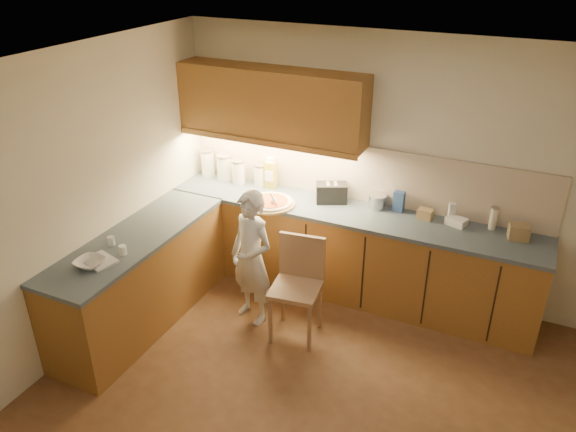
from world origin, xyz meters
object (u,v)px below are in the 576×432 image
(pizza_on_board, at_px, (270,202))
(oil_jug, at_px, (271,174))
(toaster, at_px, (331,193))
(child, at_px, (252,258))
(wooden_chair, at_px, (298,280))

(pizza_on_board, xyz_separation_m, oil_jug, (-0.18, 0.38, 0.14))
(oil_jug, relative_size, toaster, 0.98)
(pizza_on_board, relative_size, toaster, 1.44)
(toaster, bearing_deg, pizza_on_board, -173.45)
(child, bearing_deg, wooden_chair, 19.97)
(pizza_on_board, bearing_deg, wooden_chair, -46.54)
(wooden_chair, bearing_deg, pizza_on_board, 126.05)
(wooden_chair, relative_size, toaster, 2.72)
(wooden_chair, height_order, toaster, toaster)
(pizza_on_board, height_order, oil_jug, oil_jug)
(child, bearing_deg, toaster, 85.57)
(child, distance_m, oil_jug, 1.12)
(pizza_on_board, height_order, toaster, toaster)
(wooden_chair, distance_m, oil_jug, 1.36)
(wooden_chair, bearing_deg, child, 173.53)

